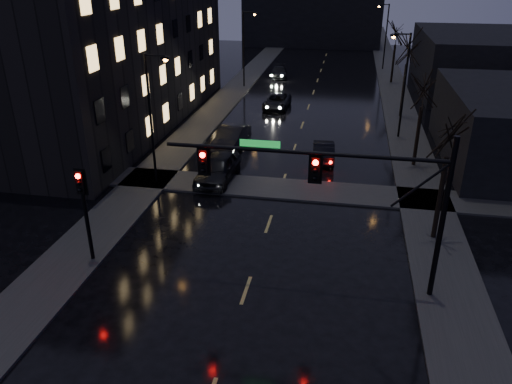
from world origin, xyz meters
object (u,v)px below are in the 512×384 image
at_px(oncoming_car_a, 218,168).
at_px(oncoming_car_c, 277,101).
at_px(oncoming_car_d, 279,72).
at_px(lead_car, 323,151).
at_px(oncoming_car_b, 231,138).

relative_size(oncoming_car_a, oncoming_car_c, 1.07).
distance_m(oncoming_car_a, oncoming_car_d, 31.79).
xyz_separation_m(oncoming_car_a, lead_car, (6.33, 4.92, -0.17)).
xyz_separation_m(oncoming_car_a, oncoming_car_c, (1.14, 17.84, -0.20)).
bearing_deg(oncoming_car_a, lead_car, 40.80).
xyz_separation_m(oncoming_car_c, oncoming_car_d, (-1.75, 13.94, -0.01)).
xyz_separation_m(oncoming_car_d, lead_car, (6.93, -26.86, 0.04)).
distance_m(oncoming_car_b, oncoming_car_d, 25.81).
distance_m(oncoming_car_c, oncoming_car_d, 14.05).
relative_size(oncoming_car_c, lead_car, 1.13).
distance_m(oncoming_car_b, lead_car, 6.95).
height_order(oncoming_car_c, lead_car, lead_car).
bearing_deg(oncoming_car_d, lead_car, -83.53).
bearing_deg(oncoming_car_d, oncoming_car_b, -97.85).
bearing_deg(oncoming_car_b, lead_car, -3.76).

